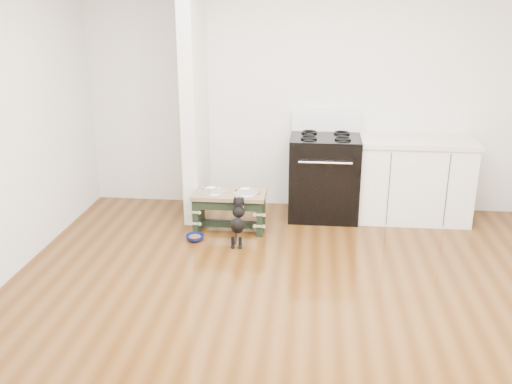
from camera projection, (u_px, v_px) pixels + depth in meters
name	position (u px, v px, depth m)	size (l,w,h in m)	color
ground	(292.00, 312.00, 4.49)	(5.00, 5.00, 0.00)	#48280C
room_shell	(297.00, 108.00, 3.97)	(5.00, 5.00, 5.00)	silver
partition_wall	(195.00, 95.00, 6.15)	(0.15, 0.80, 2.70)	silver
oven_range	(324.00, 175.00, 6.34)	(0.76, 0.69, 1.14)	black
cabinet_run	(413.00, 179.00, 6.27)	(1.24, 0.64, 0.91)	white
dog_feeder	(229.00, 203.00, 5.99)	(0.76, 0.41, 0.43)	black
puppy	(238.00, 220.00, 5.66)	(0.13, 0.39, 0.47)	black
floor_bowl	(195.00, 238.00, 5.81)	(0.23, 0.23, 0.06)	#0C1558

